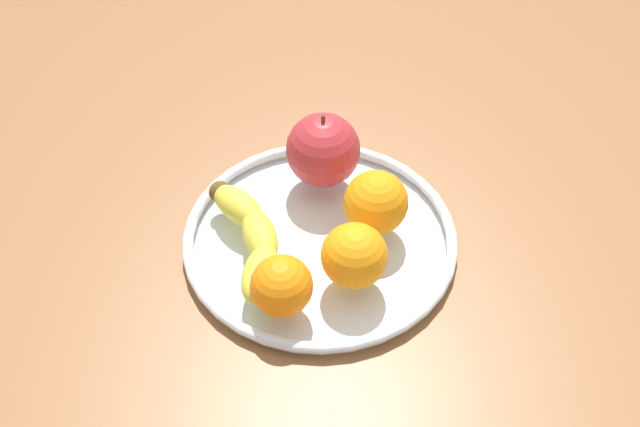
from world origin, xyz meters
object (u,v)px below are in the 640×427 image
banana (251,235)px  apple (323,150)px  fruit_bowl (320,238)px  orange_front_left (282,286)px  orange_front_right (354,256)px  orange_back_right (376,202)px

banana → apple: apple is taller
fruit_bowl → orange_front_left: 10.99cm
fruit_bowl → orange_front_right: (-6.91, 0.66, 4.24)cm
orange_back_right → orange_front_right: size_ratio=1.03×
orange_front_left → orange_back_right: bearing=-76.5°
fruit_bowl → orange_back_right: (-2.39, -5.50, 4.33)cm
banana → orange_front_left: 8.52cm
fruit_bowl → banana: 7.89cm
orange_front_right → fruit_bowl: bearing=-5.4°
apple → orange_front_left: (-12.59, 13.66, -1.10)cm
orange_front_left → orange_front_right: 7.93cm
apple → banana: bearing=109.5°
orange_back_right → orange_front_right: 7.64cm
banana → orange_front_right: size_ratio=2.58×
orange_back_right → orange_front_right: orange_back_right is taller
banana → apple: (4.32, -12.17, 2.47)cm
banana → apple: 13.15cm
orange_back_right → orange_front_left: orange_back_right is taller
fruit_bowl → apple: size_ratio=3.24×
banana → orange_front_left: (-8.28, 1.49, 1.36)cm
fruit_bowl → orange_back_right: 7.40cm
orange_front_right → apple: bearing=-22.9°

